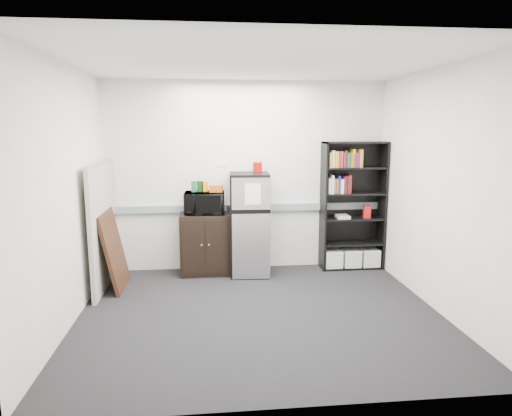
# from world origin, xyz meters

# --- Properties ---
(floor) EXTENTS (4.00, 4.00, 0.00)m
(floor) POSITION_xyz_m (0.00, 0.00, 0.00)
(floor) COLOR black
(floor) RESTS_ON ground
(wall_back) EXTENTS (4.00, 0.02, 2.70)m
(wall_back) POSITION_xyz_m (0.00, 1.75, 1.35)
(wall_back) COLOR silver
(wall_back) RESTS_ON floor
(wall_right) EXTENTS (0.02, 3.50, 2.70)m
(wall_right) POSITION_xyz_m (2.00, 0.00, 1.35)
(wall_right) COLOR silver
(wall_right) RESTS_ON floor
(wall_left) EXTENTS (0.02, 3.50, 2.70)m
(wall_left) POSITION_xyz_m (-2.00, 0.00, 1.35)
(wall_left) COLOR silver
(wall_left) RESTS_ON floor
(ceiling) EXTENTS (4.00, 3.50, 0.02)m
(ceiling) POSITION_xyz_m (0.00, 0.00, 2.70)
(ceiling) COLOR white
(ceiling) RESTS_ON wall_back
(electrical_raceway) EXTENTS (3.92, 0.05, 0.10)m
(electrical_raceway) POSITION_xyz_m (0.00, 1.72, 0.90)
(electrical_raceway) COLOR gray
(electrical_raceway) RESTS_ON wall_back
(wall_note) EXTENTS (0.14, 0.00, 0.10)m
(wall_note) POSITION_xyz_m (-0.35, 1.74, 1.55)
(wall_note) COLOR white
(wall_note) RESTS_ON wall_back
(bookshelf) EXTENTS (0.90, 0.34, 1.85)m
(bookshelf) POSITION_xyz_m (1.53, 1.57, 0.91)
(bookshelf) COLOR black
(bookshelf) RESTS_ON floor
(cubicle_partition) EXTENTS (0.06, 1.30, 1.62)m
(cubicle_partition) POSITION_xyz_m (-1.90, 1.08, 0.81)
(cubicle_partition) COLOR #ACA699
(cubicle_partition) RESTS_ON floor
(cabinet) EXTENTS (0.69, 0.46, 0.87)m
(cabinet) POSITION_xyz_m (-0.61, 1.50, 0.43)
(cabinet) COLOR black
(cabinet) RESTS_ON floor
(microwave) EXTENTS (0.56, 0.39, 0.30)m
(microwave) POSITION_xyz_m (-0.61, 1.48, 1.02)
(microwave) COLOR black
(microwave) RESTS_ON cabinet
(snack_box_a) EXTENTS (0.07, 0.05, 0.15)m
(snack_box_a) POSITION_xyz_m (-0.75, 1.52, 1.25)
(snack_box_a) COLOR #19572C
(snack_box_a) RESTS_ON microwave
(snack_box_b) EXTENTS (0.08, 0.07, 0.15)m
(snack_box_b) POSITION_xyz_m (-0.67, 1.52, 1.25)
(snack_box_b) COLOR black
(snack_box_b) RESTS_ON microwave
(snack_box_c) EXTENTS (0.08, 0.07, 0.14)m
(snack_box_c) POSITION_xyz_m (-0.59, 1.52, 1.24)
(snack_box_c) COLOR orange
(snack_box_c) RESTS_ON microwave
(snack_bag) EXTENTS (0.19, 0.12, 0.10)m
(snack_bag) POSITION_xyz_m (-0.44, 1.47, 1.22)
(snack_bag) COLOR #BA5212
(snack_bag) RESTS_ON microwave
(refrigerator) EXTENTS (0.56, 0.59, 1.43)m
(refrigerator) POSITION_xyz_m (0.01, 1.42, 0.72)
(refrigerator) COLOR black
(refrigerator) RESTS_ON floor
(coffee_can) EXTENTS (0.13, 0.13, 0.18)m
(coffee_can) POSITION_xyz_m (0.14, 1.55, 1.52)
(coffee_can) COLOR #9B0907
(coffee_can) RESTS_ON refrigerator
(framed_poster) EXTENTS (0.24, 0.78, 1.00)m
(framed_poster) POSITION_xyz_m (-1.77, 1.05, 0.50)
(framed_poster) COLOR black
(framed_poster) RESTS_ON floor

